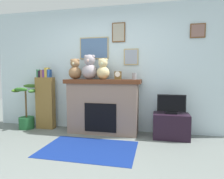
{
  "coord_description": "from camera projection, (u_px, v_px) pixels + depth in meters",
  "views": [
    {
      "loc": [
        1.04,
        -2.06,
        1.21
      ],
      "look_at": [
        0.2,
        1.71,
        0.89
      ],
      "focal_mm": 31.07,
      "sensor_mm": 36.0,
      "label": 1
    }
  ],
  "objects": [
    {
      "name": "ground_plane",
      "position": [
        65.0,
        174.0,
        2.33
      ],
      "size": [
        12.0,
        12.0,
        0.0
      ],
      "primitive_type": "plane",
      "color": "slate"
    },
    {
      "name": "back_wall",
      "position": [
        106.0,
        69.0,
        4.17
      ],
      "size": [
        5.2,
        0.15,
        2.6
      ],
      "color": "silver",
      "rests_on": "ground_plane"
    },
    {
      "name": "fireplace",
      "position": [
        103.0,
        106.0,
        3.95
      ],
      "size": [
        1.52,
        0.51,
        1.09
      ],
      "color": "#81685C",
      "rests_on": "ground_plane"
    },
    {
      "name": "bookshelf",
      "position": [
        45.0,
        101.0,
        4.25
      ],
      "size": [
        0.4,
        0.16,
        1.34
      ],
      "color": "brown",
      "rests_on": "ground_plane"
    },
    {
      "name": "potted_plant",
      "position": [
        26.0,
        112.0,
        4.26
      ],
      "size": [
        0.5,
        0.46,
        0.97
      ],
      "color": "#1E592D",
      "rests_on": "ground_plane"
    },
    {
      "name": "tv_stand",
      "position": [
        171.0,
        126.0,
        3.62
      ],
      "size": [
        0.65,
        0.4,
        0.47
      ],
      "primitive_type": "cube",
      "color": "black",
      "rests_on": "ground_plane"
    },
    {
      "name": "television",
      "position": [
        171.0,
        105.0,
        3.58
      ],
      "size": [
        0.51,
        0.14,
        0.36
      ],
      "color": "black",
      "rests_on": "tv_stand"
    },
    {
      "name": "area_rug",
      "position": [
        89.0,
        149.0,
        3.11
      ],
      "size": [
        1.5,
        1.0,
        0.01
      ],
      "primitive_type": "cube",
      "color": "navy",
      "rests_on": "ground_plane"
    },
    {
      "name": "candle_jar",
      "position": [
        134.0,
        76.0,
        3.74
      ],
      "size": [
        0.09,
        0.09,
        0.13
      ],
      "primitive_type": "cylinder",
      "color": "gray",
      "rests_on": "fireplace"
    },
    {
      "name": "mantel_clock",
      "position": [
        118.0,
        75.0,
        3.81
      ],
      "size": [
        0.13,
        0.1,
        0.16
      ],
      "color": "brown",
      "rests_on": "fireplace"
    },
    {
      "name": "teddy_bear_cream",
      "position": [
        75.0,
        70.0,
        4.0
      ],
      "size": [
        0.26,
        0.26,
        0.43
      ],
      "color": "olive",
      "rests_on": "fireplace"
    },
    {
      "name": "teddy_bear_grey",
      "position": [
        90.0,
        68.0,
        3.92
      ],
      "size": [
        0.31,
        0.31,
        0.5
      ],
      "color": "gray",
      "rests_on": "fireplace"
    },
    {
      "name": "teddy_bear_brown",
      "position": [
        103.0,
        70.0,
        3.87
      ],
      "size": [
        0.26,
        0.26,
        0.42
      ],
      "color": "#CCB681",
      "rests_on": "fireplace"
    }
  ]
}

